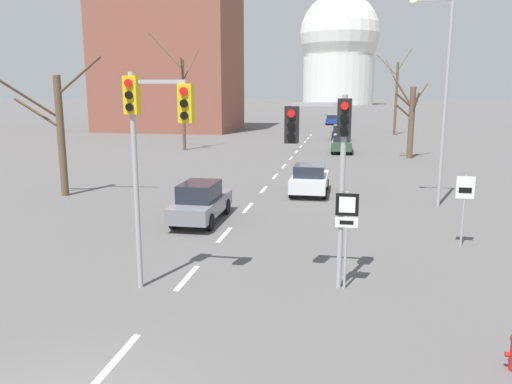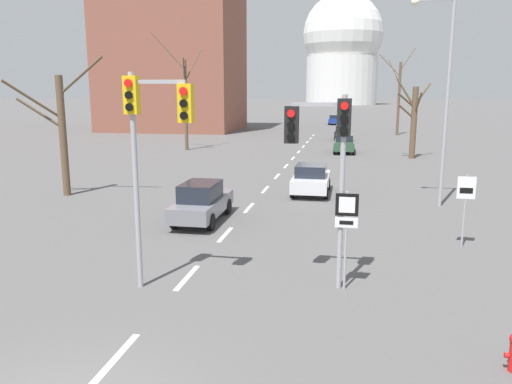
# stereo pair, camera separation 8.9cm
# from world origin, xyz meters

# --- Properties ---
(lane_stripe_0) EXTENTS (0.16, 2.00, 0.01)m
(lane_stripe_0) POSITION_xyz_m (0.00, 2.16, 0.00)
(lane_stripe_0) COLOR silver
(lane_stripe_0) RESTS_ON ground_plane
(lane_stripe_1) EXTENTS (0.16, 2.00, 0.01)m
(lane_stripe_1) POSITION_xyz_m (0.00, 6.66, 0.00)
(lane_stripe_1) COLOR silver
(lane_stripe_1) RESTS_ON ground_plane
(lane_stripe_2) EXTENTS (0.16, 2.00, 0.01)m
(lane_stripe_2) POSITION_xyz_m (0.00, 11.16, 0.00)
(lane_stripe_2) COLOR silver
(lane_stripe_2) RESTS_ON ground_plane
(lane_stripe_3) EXTENTS (0.16, 2.00, 0.01)m
(lane_stripe_3) POSITION_xyz_m (0.00, 15.66, 0.00)
(lane_stripe_3) COLOR silver
(lane_stripe_3) RESTS_ON ground_plane
(lane_stripe_4) EXTENTS (0.16, 2.00, 0.01)m
(lane_stripe_4) POSITION_xyz_m (0.00, 20.16, 0.00)
(lane_stripe_4) COLOR silver
(lane_stripe_4) RESTS_ON ground_plane
(lane_stripe_5) EXTENTS (0.16, 2.00, 0.01)m
(lane_stripe_5) POSITION_xyz_m (0.00, 24.66, 0.00)
(lane_stripe_5) COLOR silver
(lane_stripe_5) RESTS_ON ground_plane
(lane_stripe_6) EXTENTS (0.16, 2.00, 0.01)m
(lane_stripe_6) POSITION_xyz_m (0.00, 29.16, 0.00)
(lane_stripe_6) COLOR silver
(lane_stripe_6) RESTS_ON ground_plane
(lane_stripe_7) EXTENTS (0.16, 2.00, 0.01)m
(lane_stripe_7) POSITION_xyz_m (0.00, 33.66, 0.00)
(lane_stripe_7) COLOR silver
(lane_stripe_7) RESTS_ON ground_plane
(lane_stripe_8) EXTENTS (0.16, 2.00, 0.01)m
(lane_stripe_8) POSITION_xyz_m (0.00, 38.16, 0.00)
(lane_stripe_8) COLOR silver
(lane_stripe_8) RESTS_ON ground_plane
(lane_stripe_9) EXTENTS (0.16, 2.00, 0.01)m
(lane_stripe_9) POSITION_xyz_m (0.00, 42.66, 0.00)
(lane_stripe_9) COLOR silver
(lane_stripe_9) RESTS_ON ground_plane
(lane_stripe_10) EXTENTS (0.16, 2.00, 0.01)m
(lane_stripe_10) POSITION_xyz_m (0.00, 47.16, 0.00)
(lane_stripe_10) COLOR silver
(lane_stripe_10) RESTS_ON ground_plane
(lane_stripe_11) EXTENTS (0.16, 2.00, 0.01)m
(lane_stripe_11) POSITION_xyz_m (0.00, 51.66, 0.00)
(lane_stripe_11) COLOR silver
(lane_stripe_11) RESTS_ON ground_plane
(lane_stripe_12) EXTENTS (0.16, 2.00, 0.01)m
(lane_stripe_12) POSITION_xyz_m (0.00, 56.16, 0.00)
(lane_stripe_12) COLOR silver
(lane_stripe_12) RESTS_ON ground_plane
(traffic_signal_near_right) EXTENTS (1.71, 0.34, 5.19)m
(traffic_signal_near_right) POSITION_xyz_m (3.84, 6.72, 3.92)
(traffic_signal_near_right) COLOR #9E9EA3
(traffic_signal_near_right) RESTS_ON ground_plane
(traffic_signal_centre_tall) EXTENTS (1.80, 0.34, 5.75)m
(traffic_signal_centre_tall) POSITION_xyz_m (-0.56, 5.77, 4.35)
(traffic_signal_centre_tall) COLOR #9E9EA3
(traffic_signal_centre_tall) RESTS_ON ground_plane
(route_sign_post) EXTENTS (0.60, 0.08, 2.70)m
(route_sign_post) POSITION_xyz_m (4.46, 6.64, 1.85)
(route_sign_post) COLOR #9E9EA3
(route_sign_post) RESTS_ON ground_plane
(speed_limit_sign) EXTENTS (0.60, 0.08, 2.52)m
(speed_limit_sign) POSITION_xyz_m (8.39, 11.17, 1.70)
(speed_limit_sign) COLOR #9E9EA3
(speed_limit_sign) RESTS_ON ground_plane
(street_lamp_right) EXTENTS (1.90, 0.36, 9.31)m
(street_lamp_right) POSITION_xyz_m (8.41, 17.63, 5.60)
(street_lamp_right) COLOR #9E9EA3
(street_lamp_right) RESTS_ON ground_plane
(sedan_near_left) EXTENTS (1.98, 4.45, 1.63)m
(sedan_near_left) POSITION_xyz_m (1.90, 77.77, 0.82)
(sedan_near_left) COLOR navy
(sedan_near_left) RESTS_ON ground_plane
(sedan_near_right) EXTENTS (1.89, 4.04, 1.57)m
(sedan_near_right) POSITION_xyz_m (2.56, 19.46, 0.79)
(sedan_near_right) COLOR silver
(sedan_near_right) RESTS_ON ground_plane
(sedan_mid_centre) EXTENTS (1.80, 4.49, 1.61)m
(sedan_mid_centre) POSITION_xyz_m (4.01, 38.26, 0.82)
(sedan_mid_centre) COLOR #2D4C33
(sedan_mid_centre) RESTS_ON ground_plane
(sedan_far_left) EXTENTS (1.69, 4.55, 1.65)m
(sedan_far_left) POSITION_xyz_m (3.61, 50.56, 0.84)
(sedan_far_left) COLOR black
(sedan_far_left) RESTS_ON ground_plane
(sedan_far_right) EXTENTS (1.69, 4.39, 1.65)m
(sedan_far_right) POSITION_xyz_m (-1.43, 12.93, 0.83)
(sedan_far_right) COLOR slate
(sedan_far_right) RESTS_ON ground_plane
(bare_tree_left_near) EXTENTS (3.87, 4.85, 10.50)m
(bare_tree_left_near) POSITION_xyz_m (-10.38, 37.74, 4.69)
(bare_tree_left_near) COLOR brown
(bare_tree_left_near) RESTS_ON ground_plane
(bare_tree_right_near) EXTENTS (4.38, 2.28, 10.67)m
(bare_tree_right_near) POSITION_xyz_m (10.20, 58.48, 4.97)
(bare_tree_right_near) COLOR brown
(bare_tree_right_near) RESTS_ON ground_plane
(bare_tree_left_far) EXTENTS (4.66, 2.20, 6.97)m
(bare_tree_left_far) POSITION_xyz_m (-9.87, 16.69, 3.36)
(bare_tree_left_far) COLOR brown
(bare_tree_left_far) RESTS_ON ground_plane
(bare_tree_right_far) EXTENTS (2.79, 2.16, 6.35)m
(bare_tree_right_far) POSITION_xyz_m (9.39, 35.31, 3.18)
(bare_tree_right_far) COLOR brown
(bare_tree_right_far) RESTS_ON ground_plane
(capitol_dome) EXTENTS (33.73, 33.73, 47.64)m
(capitol_dome) POSITION_xyz_m (0.00, 217.57, 23.21)
(capitol_dome) COLOR silver
(capitol_dome) RESTS_ON ground_plane
(apartment_block_left) EXTENTS (18.00, 14.00, 22.60)m
(apartment_block_left) POSITION_xyz_m (-20.01, 61.55, 11.30)
(apartment_block_left) COLOR brown
(apartment_block_left) RESTS_ON ground_plane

